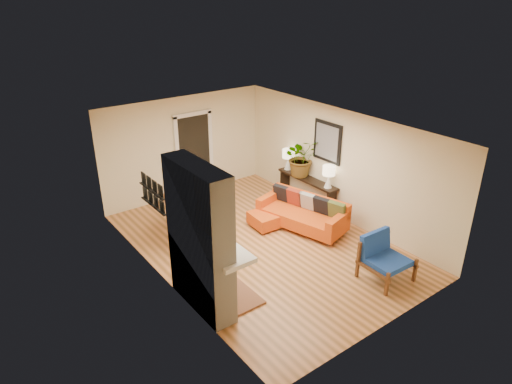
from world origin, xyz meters
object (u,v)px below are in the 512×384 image
ottoman (266,219)px  lamp_near (329,174)px  console_table (307,184)px  sofa (304,212)px  lamp_far (288,157)px  dining_table (188,208)px  blue_chair (383,255)px  houseplant (302,157)px

ottoman → lamp_near: size_ratio=1.31×
ottoman → console_table: size_ratio=0.38×
sofa → lamp_far: (0.81, 1.54, 0.72)m
ottoman → lamp_far: bearing=34.7°
console_table → sofa: bearing=-135.9°
console_table → dining_table: bearing=173.2°
ottoman → lamp_near: bearing=-15.1°
lamp_near → ottoman: bearing=164.9°
ottoman → blue_chair: blue_chair is taller
console_table → houseplant: 0.67m
sofa → dining_table: 2.62m
lamp_far → blue_chair: bearing=-104.0°
dining_table → console_table: 3.16m
ottoman → dining_table: 1.82m
sofa → ottoman: sofa is taller
sofa → lamp_far: 1.88m
sofa → dining_table: size_ratio=1.11×
dining_table → console_table: dining_table is taller
blue_chair → lamp_far: bearing=76.0°
ottoman → lamp_near: 1.79m
ottoman → console_table: 1.59m
blue_chair → houseplant: 3.58m
lamp_far → houseplant: bearing=-91.1°
lamp_near → lamp_far: bearing=90.0°
blue_chair → dining_table: (-2.16, 3.52, 0.21)m
sofa → ottoman: bearing=144.7°
sofa → houseplant: bearing=51.9°
lamp_far → console_table: bearing=-90.0°
blue_chair → console_table: (0.97, 3.14, 0.11)m
sofa → dining_table: (-2.32, 1.16, 0.33)m
dining_table → lamp_far: (3.14, 0.38, 0.39)m
lamp_near → lamp_far: same height
blue_chair → console_table: size_ratio=0.47×
console_table → houseplant: size_ratio=1.91×
blue_chair → lamp_far: 4.06m
dining_table → lamp_near: 3.34m
lamp_far → houseplant: (-0.01, -0.52, 0.15)m
lamp_near → houseplant: houseplant is taller
lamp_near → houseplant: (-0.01, 0.93, 0.15)m
blue_chair → houseplant: houseplant is taller
blue_chair → lamp_far: lamp_far is taller
lamp_far → houseplant: size_ratio=0.56×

